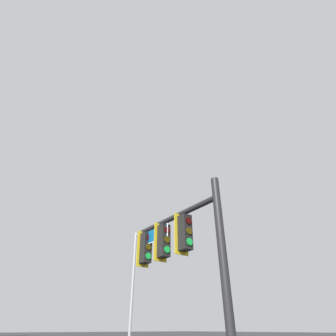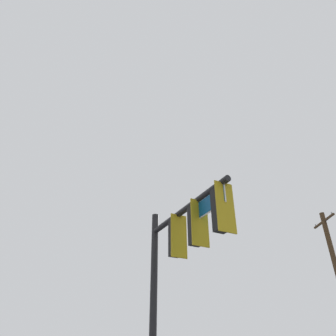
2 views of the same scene
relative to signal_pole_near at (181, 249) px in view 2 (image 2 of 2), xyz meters
name	(u,v)px [view 2 (image 2 of 2)]	position (x,y,z in m)	size (l,w,h in m)	color
signal_pole_near	(181,249)	(0.00, 0.00, 0.00)	(4.25, 0.66, 5.84)	black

